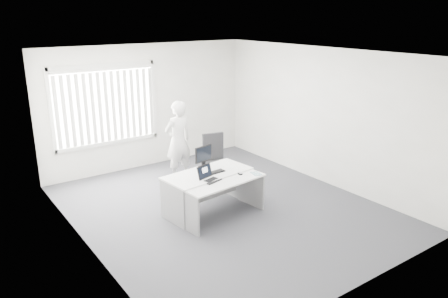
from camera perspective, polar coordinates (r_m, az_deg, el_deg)
ground at (r=8.13m, az=-0.05°, el=-7.69°), size 6.00×6.00×0.00m
wall_back at (r=10.17m, az=-9.93°, el=5.53°), size 5.00×0.02×2.80m
wall_front at (r=5.60m, az=18.09°, el=-4.96°), size 5.00×0.02×2.80m
wall_left at (r=6.58m, az=-18.11°, el=-1.62°), size 0.02×6.00×2.80m
wall_right at (r=9.27m, az=12.69°, el=4.22°), size 0.02×6.00×2.80m
ceiling at (r=7.39m, az=-0.05°, el=12.38°), size 5.00×6.00×0.02m
window at (r=9.72m, az=-15.20°, el=5.55°), size 2.32×0.06×1.76m
blinds at (r=9.67m, az=-15.06°, el=5.32°), size 2.20×0.10×1.50m
desk_near at (r=7.60m, az=-0.48°, el=-5.34°), size 1.61×0.89×0.70m
desk_far at (r=7.85m, az=-2.14°, el=-4.48°), size 1.66×0.92×0.73m
office_chair at (r=9.05m, az=-1.06°, el=-2.70°), size 0.73×0.73×1.08m
person at (r=9.26m, az=-6.01°, el=1.08°), size 0.66×0.46×1.72m
laptop at (r=7.42m, az=-1.72°, el=-3.26°), size 0.39×0.37×0.26m
paper_sheet at (r=7.71m, az=1.94°, el=-3.46°), size 0.30×0.22×0.00m
mouse at (r=7.74m, az=2.10°, el=-3.20°), size 0.06×0.10×0.04m
booklet at (r=7.80m, az=4.24°, el=-3.21°), size 0.19×0.23×0.01m
keyboard at (r=7.76m, az=-1.28°, el=-3.07°), size 0.42×0.17×0.02m
monitor at (r=8.01m, az=-2.70°, el=-0.96°), size 0.42×0.20×0.40m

